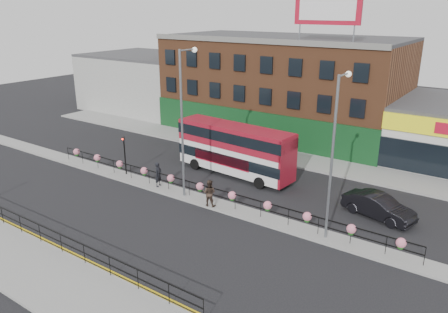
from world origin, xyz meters
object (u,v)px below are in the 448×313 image
Objects in this scene: double_decker_bus at (235,145)px; lamp_column_west at (184,112)px; car at (378,206)px; pedestrian_a at (158,174)px; lamp_column_east at (335,144)px; pedestrian_b at (209,193)px.

double_decker_bus is 6.81m from lamp_column_west.
car is 15.94m from pedestrian_a.
car is at bearing 69.12° from lamp_column_east.
double_decker_bus reaches higher than car.
lamp_column_west is 1.08× the size of lamp_column_east.
lamp_column_east is (10.85, 0.07, -0.45)m from lamp_column_west.
pedestrian_a is at bearing -119.73° from double_decker_bus.
pedestrian_a is at bearing -179.25° from lamp_column_west.
double_decker_bus is 6.69m from pedestrian_a.
double_decker_bus is at bearing -87.04° from pedestrian_b.
car is 2.64× the size of pedestrian_b.
car is at bearing -5.27° from double_decker_bus.
lamp_column_east is (-1.70, -4.46, 5.11)m from car.
car is (12.03, -1.11, -1.78)m from double_decker_bus.
car is 11.26m from pedestrian_b.
lamp_column_east reaches higher than pedestrian_a.
pedestrian_b is 0.18× the size of lamp_column_west.
car is 0.52× the size of lamp_column_east.
lamp_column_west is at bearing 124.41° from car.
lamp_column_east is at bearing 169.72° from pedestrian_b.
double_decker_bus is 5.51× the size of pedestrian_b.
lamp_column_west is (2.72, 0.04, 5.23)m from pedestrian_a.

